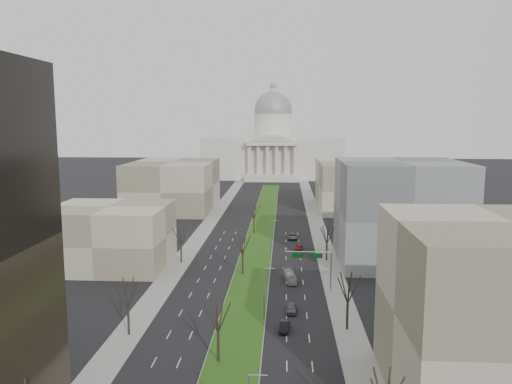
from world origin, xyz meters
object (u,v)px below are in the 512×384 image
at_px(car_red, 299,247).
at_px(car_grey_far, 293,236).
at_px(car_grey_near, 292,308).
at_px(car_black, 285,326).
at_px(box_van, 290,276).

relative_size(car_red, car_grey_far, 0.79).
relative_size(car_grey_near, car_black, 1.05).
height_order(car_grey_far, box_van, box_van).
bearing_deg(car_red, car_grey_far, 101.72).
distance_m(car_black, car_red, 50.85).
height_order(car_grey_near, box_van, box_van).
height_order(car_red, box_van, box_van).
bearing_deg(car_grey_near, car_grey_far, 92.45).
height_order(car_grey_near, car_black, car_grey_near).
xyz_separation_m(car_grey_near, car_red, (2.46, 42.89, -0.13)).
distance_m(car_grey_near, box_van, 17.13).
bearing_deg(car_black, car_grey_near, 85.62).
bearing_deg(car_black, car_red, 90.34).
relative_size(car_grey_near, car_red, 1.03).
distance_m(car_grey_far, box_van, 37.61).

